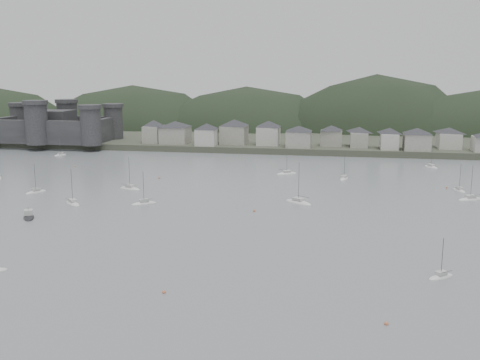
# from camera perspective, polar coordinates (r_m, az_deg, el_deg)

# --- Properties ---
(ground) EXTENTS (900.00, 900.00, 0.00)m
(ground) POSITION_cam_1_polar(r_m,az_deg,el_deg) (103.01, -7.77, -11.18)
(ground) COLOR slate
(ground) RESTS_ON ground
(far_shore_land) EXTENTS (900.00, 250.00, 3.00)m
(far_shore_land) POSITION_cam_1_polar(r_m,az_deg,el_deg) (388.40, 5.95, 5.45)
(far_shore_land) COLOR #383D2D
(far_shore_land) RESTS_ON ground
(forested_ridge) EXTENTS (851.55, 103.94, 102.57)m
(forested_ridge) POSITION_cam_1_polar(r_m,az_deg,el_deg) (364.18, 6.34, 3.05)
(forested_ridge) COLOR black
(forested_ridge) RESTS_ON ground
(castle) EXTENTS (66.00, 43.00, 20.00)m
(castle) POSITION_cam_1_polar(r_m,az_deg,el_deg) (310.60, -18.65, 5.31)
(castle) COLOR #2D2D2F
(castle) RESTS_ON far_shore_land
(waterfront_town) EXTENTS (451.48, 28.46, 12.92)m
(waterfront_town) POSITION_cam_1_polar(r_m,az_deg,el_deg) (276.11, 14.62, 4.40)
(waterfront_town) COLOR gray
(waterfront_town) RESTS_ON far_shore_land
(moored_fleet) EXTENTS (262.25, 177.16, 13.32)m
(moored_fleet) POSITION_cam_1_polar(r_m,az_deg,el_deg) (162.87, -2.63, -2.69)
(moored_fleet) COLOR silver
(moored_fleet) RESTS_ON ground
(motor_launch_far) EXTENTS (6.46, 8.11, 3.86)m
(motor_launch_far) POSITION_cam_1_polar(r_m,az_deg,el_deg) (160.87, -20.86, -3.55)
(motor_launch_far) COLOR black
(motor_launch_far) RESTS_ON ground
(mooring_buoys) EXTENTS (145.58, 129.40, 0.70)m
(mooring_buoys) POSITION_cam_1_polar(r_m,az_deg,el_deg) (158.95, -4.72, -3.08)
(mooring_buoys) COLOR #C86B42
(mooring_buoys) RESTS_ON ground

